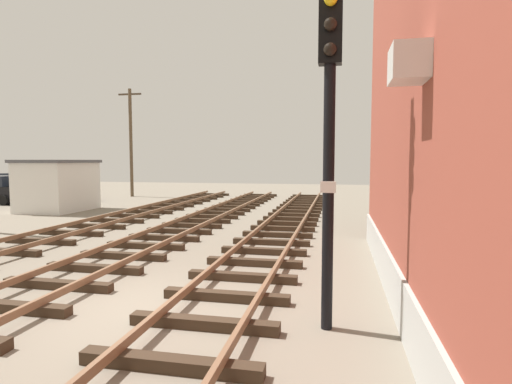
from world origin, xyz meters
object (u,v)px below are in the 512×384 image
object	(u,v)px
parked_car_white	(21,184)
utility_pole_far	(131,141)
control_hut	(58,185)
signal_mast	(329,121)
parked_car_blue	(58,188)

from	to	relation	value
parked_car_white	utility_pole_far	distance (m)	9.23
control_hut	utility_pole_far	size ratio (longest dim) A/B	0.47
control_hut	parked_car_white	size ratio (longest dim) A/B	0.90
signal_mast	parked_car_blue	xyz separation A→B (m)	(-18.26, 17.46, -2.44)
signal_mast	parked_car_white	size ratio (longest dim) A/B	1.27
signal_mast	utility_pole_far	distance (m)	26.47
signal_mast	parked_car_blue	bearing A→B (deg)	136.28
parked_car_blue	parked_car_white	bearing A→B (deg)	152.57
parked_car_white	utility_pole_far	size ratio (longest dim) A/B	0.52
control_hut	signal_mast	bearing A→B (deg)	-41.06
signal_mast	parked_car_blue	distance (m)	25.39
control_hut	utility_pole_far	world-z (taller)	utility_pole_far
signal_mast	parked_car_white	distance (m)	31.27
control_hut	utility_pole_far	xyz separation A→B (m)	(-0.42, 8.82, 2.82)
utility_pole_far	control_hut	bearing A→B (deg)	-87.26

